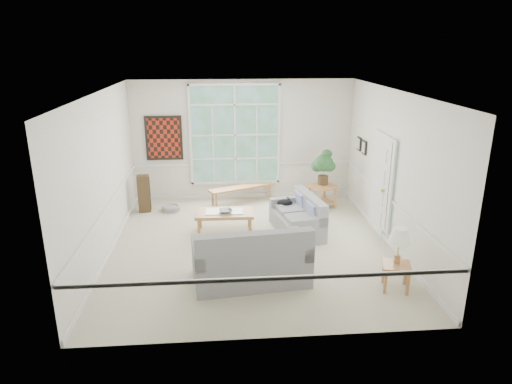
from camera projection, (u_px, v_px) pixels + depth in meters
floor at (252, 246)px, 9.06m from camera, size 5.50×6.00×0.01m
ceiling at (251, 92)px, 8.13m from camera, size 5.50×6.00×0.02m
wall_back at (243, 140)px, 11.43m from camera, size 5.50×0.02×3.00m
wall_front at (269, 237)px, 5.75m from camera, size 5.50×0.02×3.00m
wall_left at (103, 176)px, 8.38m from camera, size 0.02×6.00×3.00m
wall_right at (393, 170)px, 8.81m from camera, size 0.02×6.00×3.00m
window_back at (235, 135)px, 11.33m from camera, size 2.30×0.08×2.40m
entry_door at (379, 183)px, 9.51m from camera, size 0.08×0.90×2.10m
door_sidelight at (390, 187)px, 8.89m from camera, size 0.08×0.26×1.90m
wall_art at (164, 138)px, 11.20m from camera, size 0.90×0.06×1.10m
wall_frame_near at (364, 147)px, 10.45m from camera, size 0.04×0.26×0.32m
wall_frame_far at (359, 144)px, 10.82m from camera, size 0.04×0.26×0.32m
loveseat_right at (297, 214)px, 9.57m from camera, size 1.03×1.61×0.81m
loveseat_front at (251, 252)px, 7.59m from camera, size 2.00×1.19×1.03m
coffee_table at (225, 222)px, 9.65m from camera, size 1.23×0.69×0.45m
pewter_bowl at (226, 211)px, 9.53m from camera, size 0.42×0.42×0.08m
window_bench at (242, 194)px, 11.51m from camera, size 1.68×0.99×0.40m
end_table at (322, 196)px, 11.11m from camera, size 0.72×0.72×0.56m
houseplant at (323, 167)px, 10.95m from camera, size 0.62×0.62×0.86m
side_table at (396, 277)px, 7.40m from camera, size 0.53×0.53×0.44m
table_lamp at (399, 246)px, 7.30m from camera, size 0.47×0.47×0.60m
pet_bed at (171, 208)px, 10.91m from camera, size 0.57×0.57×0.13m
floor_speaker at (144, 194)px, 10.76m from camera, size 0.30×0.25×0.89m
cat at (285, 203)px, 10.00m from camera, size 0.40×0.34×0.16m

